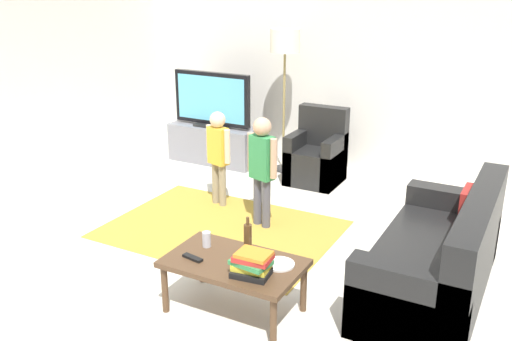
% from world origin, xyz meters
% --- Properties ---
extents(ground, '(7.80, 7.80, 0.00)m').
position_xyz_m(ground, '(0.00, 0.00, 0.00)').
color(ground, beige).
extents(wall_back, '(6.00, 0.12, 2.70)m').
position_xyz_m(wall_back, '(0.00, 3.00, 1.35)').
color(wall_back, silver).
rests_on(wall_back, ground).
extents(area_rug, '(2.20, 1.60, 0.01)m').
position_xyz_m(area_rug, '(-0.35, 0.52, 0.00)').
color(area_rug, '#B28C33').
rests_on(area_rug, ground).
extents(tv_stand, '(1.20, 0.44, 0.50)m').
position_xyz_m(tv_stand, '(-1.56, 2.30, 0.24)').
color(tv_stand, slate).
rests_on(tv_stand, ground).
extents(tv, '(1.10, 0.28, 0.71)m').
position_xyz_m(tv, '(-1.56, 2.28, 0.85)').
color(tv, black).
rests_on(tv, tv_stand).
extents(couch, '(0.80, 1.80, 0.86)m').
position_xyz_m(couch, '(1.80, 0.31, 0.29)').
color(couch, black).
rests_on(couch, ground).
extents(armchair, '(0.60, 0.60, 0.90)m').
position_xyz_m(armchair, '(-0.05, 2.26, 0.30)').
color(armchair, black).
rests_on(armchair, ground).
extents(floor_lamp, '(0.36, 0.36, 1.78)m').
position_xyz_m(floor_lamp, '(-0.60, 2.45, 1.54)').
color(floor_lamp, '#262626').
rests_on(floor_lamp, ground).
extents(child_near_tv, '(0.34, 0.18, 1.04)m').
position_xyz_m(child_near_tv, '(-0.71, 1.06, 0.62)').
color(child_near_tv, gray).
rests_on(child_near_tv, ground).
extents(child_center, '(0.36, 0.20, 1.11)m').
position_xyz_m(child_center, '(-0.04, 0.79, 0.67)').
color(child_center, '#4C4C59').
rests_on(child_center, ground).
extents(coffee_table, '(1.00, 0.60, 0.42)m').
position_xyz_m(coffee_table, '(0.50, -0.66, 0.37)').
color(coffee_table, '#513823').
rests_on(coffee_table, ground).
extents(book_stack, '(0.29, 0.22, 0.18)m').
position_xyz_m(book_stack, '(0.71, -0.78, 0.51)').
color(book_stack, black).
rests_on(book_stack, coffee_table).
extents(bottle, '(0.06, 0.06, 0.31)m').
position_xyz_m(bottle, '(0.55, -0.54, 0.55)').
color(bottle, '#4C3319').
rests_on(bottle, coffee_table).
extents(tv_remote, '(0.18, 0.08, 0.02)m').
position_xyz_m(tv_remote, '(0.22, -0.78, 0.43)').
color(tv_remote, black).
rests_on(tv_remote, coffee_table).
extents(soda_can, '(0.07, 0.07, 0.12)m').
position_xyz_m(soda_can, '(0.20, -0.56, 0.48)').
color(soda_can, silver).
rests_on(soda_can, coffee_table).
extents(plate, '(0.22, 0.22, 0.02)m').
position_xyz_m(plate, '(0.82, -0.56, 0.43)').
color(plate, white).
rests_on(plate, coffee_table).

